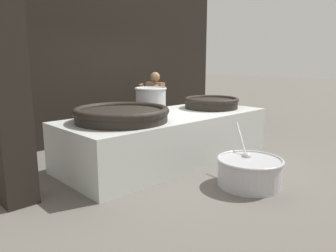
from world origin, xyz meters
name	(u,v)px	position (x,y,z in m)	size (l,w,h in m)	color
ground_plane	(168,159)	(0.00, 0.00, 0.00)	(60.00, 60.00, 0.00)	#666059
back_wall	(98,54)	(0.00, 2.30, 1.93)	(7.22, 0.24, 3.86)	black
support_pillar	(5,49)	(-2.70, -0.07, 1.93)	(0.40, 0.40, 3.86)	black
hearth_platform	(168,137)	(0.00, 0.00, 0.42)	(3.94, 1.61, 0.84)	silver
giant_wok_near	(122,114)	(-1.00, 0.03, 0.96)	(1.54, 1.54, 0.23)	black
giant_wok_far	(211,102)	(1.22, -0.01, 0.96)	(1.11, 1.11, 0.22)	black
stock_pot	(151,99)	(0.01, 0.49, 1.08)	(0.61, 0.61, 0.46)	#B7B7BC
cook	(155,104)	(0.80, 1.27, 0.84)	(0.38, 0.58, 1.55)	#8C6647
prep_bowl_vegetables	(249,170)	(-0.03, -1.76, 0.23)	(0.98, 1.08, 0.80)	#B7B7BC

